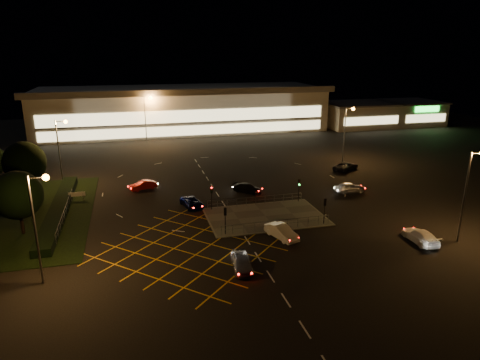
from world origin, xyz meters
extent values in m
plane|color=black|center=(0.00, 0.00, 0.00)|extent=(180.00, 180.00, 0.00)
cube|color=#4C4944|center=(2.00, -2.00, 0.06)|extent=(14.00, 9.00, 0.12)
cube|color=black|center=(-28.00, 6.00, 0.04)|extent=(18.00, 30.00, 0.08)
cube|color=black|center=(-23.00, 6.00, 0.50)|extent=(2.00, 26.00, 1.00)
cube|color=beige|center=(0.00, 62.00, 5.00)|extent=(70.00, 25.00, 10.00)
cube|color=slate|center=(0.00, 62.00, 10.20)|extent=(72.00, 26.50, 0.60)
cube|color=#FFEAA5|center=(0.00, 49.45, 5.00)|extent=(66.00, 0.20, 3.00)
cube|color=#FFEAA5|center=(0.00, 49.45, 1.80)|extent=(66.00, 0.20, 2.20)
cube|color=beige|center=(46.00, 54.00, 3.00)|extent=(18.00, 14.00, 6.00)
cube|color=slate|center=(46.00, 54.00, 6.15)|extent=(18.80, 14.80, 0.40)
cube|color=#FFEAA5|center=(46.00, 46.95, 2.60)|extent=(15.30, 0.20, 2.00)
cube|color=beige|center=(62.00, 54.00, 3.00)|extent=(14.00, 14.00, 6.00)
cube|color=slate|center=(62.00, 54.00, 6.15)|extent=(14.80, 14.80, 0.40)
cube|color=#FFEAA5|center=(62.00, 46.95, 2.60)|extent=(11.90, 0.20, 2.00)
cube|color=#19E533|center=(62.00, 46.85, 5.00)|extent=(7.00, 0.30, 1.40)
cylinder|color=slate|center=(-22.00, -12.00, 5.00)|extent=(0.20, 0.20, 10.00)
cylinder|color=slate|center=(-21.30, -12.00, 9.80)|extent=(1.40, 0.12, 0.12)
sphere|color=orange|center=(-20.60, -12.00, 9.75)|extent=(0.56, 0.56, 0.56)
cylinder|color=slate|center=(20.00, -14.00, 5.00)|extent=(0.20, 0.20, 10.00)
cylinder|color=slate|center=(20.70, -14.00, 9.80)|extent=(1.40, 0.12, 0.12)
cylinder|color=slate|center=(-24.00, 18.00, 5.00)|extent=(0.20, 0.20, 10.00)
cylinder|color=slate|center=(-23.30, 18.00, 9.80)|extent=(1.40, 0.12, 0.12)
sphere|color=orange|center=(-22.60, 18.00, 9.75)|extent=(0.56, 0.56, 0.56)
cylinder|color=slate|center=(24.00, 20.00, 5.00)|extent=(0.20, 0.20, 10.00)
cylinder|color=slate|center=(24.70, 20.00, 9.80)|extent=(1.40, 0.12, 0.12)
sphere|color=orange|center=(25.40, 20.00, 9.75)|extent=(0.56, 0.56, 0.56)
cylinder|color=slate|center=(-10.00, 48.00, 5.00)|extent=(0.20, 0.20, 10.00)
cylinder|color=slate|center=(-9.30, 48.00, 9.80)|extent=(1.40, 0.12, 0.12)
sphere|color=orange|center=(-8.60, 48.00, 9.75)|extent=(0.56, 0.56, 0.56)
cylinder|color=slate|center=(30.00, 50.00, 5.00)|extent=(0.20, 0.20, 10.00)
cylinder|color=slate|center=(30.70, 50.00, 9.80)|extent=(1.40, 0.12, 0.12)
sphere|color=orange|center=(31.40, 50.00, 9.75)|extent=(0.56, 0.56, 0.56)
cylinder|color=black|center=(-4.00, -6.00, 1.62)|extent=(0.10, 0.10, 3.00)
cube|color=black|center=(-4.00, -6.00, 2.82)|extent=(0.28, 0.18, 0.90)
sphere|color=#19FF33|center=(-4.00, -5.87, 2.82)|extent=(0.16, 0.16, 0.16)
cylinder|color=black|center=(8.00, -6.00, 1.62)|extent=(0.10, 0.10, 3.00)
cube|color=black|center=(8.00, -6.00, 2.82)|extent=(0.28, 0.18, 0.90)
sphere|color=#19FF33|center=(8.00, -5.87, 2.82)|extent=(0.16, 0.16, 0.16)
cylinder|color=black|center=(-4.00, 2.00, 1.62)|extent=(0.10, 0.10, 3.00)
cube|color=black|center=(-4.00, 2.00, 2.82)|extent=(0.28, 0.18, 0.90)
sphere|color=#FF0C0C|center=(-4.00, 1.87, 2.82)|extent=(0.16, 0.16, 0.16)
cylinder|color=black|center=(8.00, 2.00, 1.62)|extent=(0.10, 0.10, 3.00)
cube|color=black|center=(8.00, 2.00, 2.82)|extent=(0.28, 0.18, 0.90)
sphere|color=#19FF33|center=(8.00, 1.87, 2.82)|extent=(0.16, 0.16, 0.16)
cylinder|color=black|center=(-28.00, 14.00, 1.44)|extent=(0.36, 0.36, 2.88)
sphere|color=black|center=(-28.00, 14.00, 4.96)|extent=(5.76, 5.76, 5.76)
cylinder|color=black|center=(-26.00, 0.00, 1.35)|extent=(0.36, 0.36, 2.70)
sphere|color=black|center=(-26.00, 0.00, 4.65)|extent=(5.40, 5.40, 5.40)
imported|color=#ABAEB3|center=(-4.23, -14.02, 0.75)|extent=(2.22, 4.55, 1.49)
imported|color=white|center=(1.82, -8.36, 0.74)|extent=(2.92, 4.77, 1.48)
imported|color=#0B1347|center=(-6.32, 3.74, 0.62)|extent=(3.02, 4.83, 1.25)
imported|color=black|center=(2.43, 7.83, 0.63)|extent=(4.38, 4.24, 1.26)
imported|color=#B1B2B9|center=(16.79, 3.99, 0.76)|extent=(4.53, 2.01, 1.51)
imported|color=#A0130B|center=(-12.24, 12.96, 0.66)|extent=(4.21, 2.70, 1.31)
imported|color=black|center=(21.95, 14.88, 0.74)|extent=(5.80, 4.94, 1.48)
imported|color=white|center=(15.94, -13.13, 0.72)|extent=(2.14, 4.99, 1.43)
camera|label=1|loc=(-13.52, -49.05, 19.99)|focal=32.00mm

